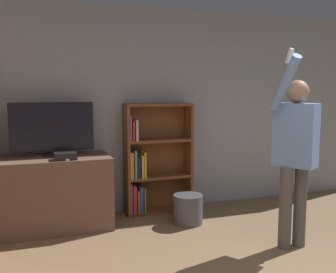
{
  "coord_description": "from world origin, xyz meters",
  "views": [
    {
      "loc": [
        -1.81,
        -1.9,
        1.65
      ],
      "look_at": [
        -0.46,
        2.03,
        1.14
      ],
      "focal_mm": 42.0,
      "sensor_mm": 36.0,
      "label": 1
    }
  ],
  "objects_px": {
    "person": "(295,147)",
    "television": "(52,128)",
    "waste_bin": "(188,209)",
    "bookshelf": "(152,163)",
    "game_console": "(66,156)"
  },
  "relations": [
    {
      "from": "person",
      "to": "waste_bin",
      "type": "height_order",
      "value": "person"
    },
    {
      "from": "bookshelf",
      "to": "waste_bin",
      "type": "bearing_deg",
      "value": -62.64
    },
    {
      "from": "game_console",
      "to": "person",
      "type": "bearing_deg",
      "value": -28.54
    },
    {
      "from": "game_console",
      "to": "waste_bin",
      "type": "bearing_deg",
      "value": -6.31
    },
    {
      "from": "television",
      "to": "game_console",
      "type": "distance_m",
      "value": 0.43
    },
    {
      "from": "television",
      "to": "bookshelf",
      "type": "distance_m",
      "value": 1.35
    },
    {
      "from": "waste_bin",
      "to": "bookshelf",
      "type": "bearing_deg",
      "value": 117.36
    },
    {
      "from": "game_console",
      "to": "waste_bin",
      "type": "distance_m",
      "value": 1.6
    },
    {
      "from": "person",
      "to": "waste_bin",
      "type": "relative_size",
      "value": 5.61
    },
    {
      "from": "television",
      "to": "bookshelf",
      "type": "xyz_separation_m",
      "value": [
        1.25,
        0.11,
        -0.51
      ]
    },
    {
      "from": "person",
      "to": "television",
      "type": "bearing_deg",
      "value": -155.41
    },
    {
      "from": "person",
      "to": "waste_bin",
      "type": "xyz_separation_m",
      "value": [
        -0.75,
        1.03,
        -0.87
      ]
    },
    {
      "from": "bookshelf",
      "to": "person",
      "type": "distance_m",
      "value": 1.94
    },
    {
      "from": "television",
      "to": "person",
      "type": "height_order",
      "value": "person"
    },
    {
      "from": "game_console",
      "to": "television",
      "type": "bearing_deg",
      "value": 112.47
    }
  ]
}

